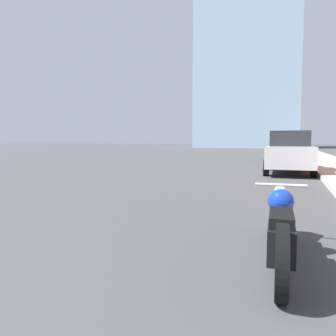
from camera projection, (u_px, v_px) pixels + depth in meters
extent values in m
cube|color=#B2ADA3|center=(310.00, 153.00, 36.09)|extent=(2.38, 240.00, 0.15)
cube|color=#8CA5BC|center=(252.00, 3.00, 71.92)|extent=(20.86, 20.86, 63.56)
cylinder|color=black|center=(280.00, 215.00, 4.23)|extent=(0.12, 0.62, 0.62)
cylinder|color=black|center=(282.00, 263.00, 2.57)|extent=(0.12, 0.62, 0.62)
cube|color=black|center=(281.00, 231.00, 3.40)|extent=(0.28, 1.34, 0.32)
sphere|color=#1433AD|center=(281.00, 202.00, 3.63)|extent=(0.28, 0.28, 0.28)
cube|color=black|center=(282.00, 217.00, 3.12)|extent=(0.24, 0.62, 0.10)
sphere|color=silver|center=(280.00, 191.00, 4.24)|extent=(0.16, 0.16, 0.16)
cylinder|color=silver|center=(281.00, 185.00, 4.11)|extent=(0.62, 0.06, 0.04)
cube|color=#BCBCC1|center=(289.00, 156.00, 13.12)|extent=(1.80, 4.55, 0.78)
cube|color=#23282D|center=(289.00, 139.00, 13.06)|extent=(1.49, 2.20, 0.59)
cylinder|color=black|center=(269.00, 163.00, 14.73)|extent=(0.21, 0.62, 0.61)
cylinder|color=black|center=(308.00, 164.00, 14.21)|extent=(0.21, 0.62, 0.61)
cylinder|color=black|center=(266.00, 168.00, 12.09)|extent=(0.21, 0.62, 0.61)
cylinder|color=black|center=(314.00, 169.00, 11.57)|extent=(0.21, 0.62, 0.61)
cube|color=#1E3899|center=(288.00, 150.00, 22.97)|extent=(1.85, 3.99, 0.70)
cube|color=#23282D|center=(289.00, 141.00, 22.92)|extent=(1.54, 1.93, 0.60)
cylinder|color=black|center=(277.00, 154.00, 24.44)|extent=(0.21, 0.69, 0.68)
cylinder|color=black|center=(301.00, 154.00, 23.83)|extent=(0.21, 0.69, 0.68)
cylinder|color=black|center=(275.00, 155.00, 22.16)|extent=(0.21, 0.69, 0.68)
cylinder|color=black|center=(301.00, 156.00, 21.55)|extent=(0.21, 0.69, 0.68)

